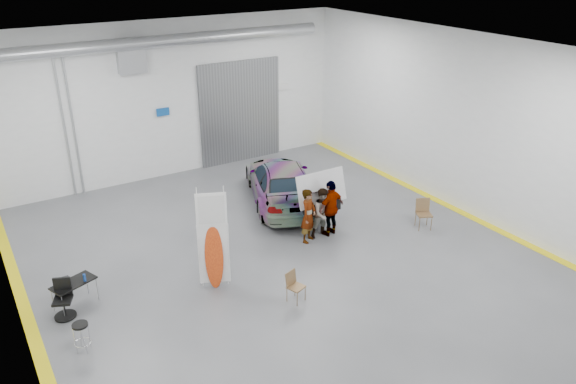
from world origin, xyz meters
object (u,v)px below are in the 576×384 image
person_c (331,208)px  folding_chair_near (296,292)px  person_a (308,216)px  surfboard_display (217,247)px  folding_chair_far (423,220)px  office_chair (62,301)px  shop_stool (82,338)px  work_table (71,283)px  sedan_car (281,182)px  person_b (323,213)px

person_c → folding_chair_near: 3.88m
person_a → surfboard_display: bearing=161.7°
surfboard_display → folding_chair_far: size_ratio=3.01×
person_c → folding_chair_far: (2.80, -1.25, -0.62)m
person_a → office_chair: 7.29m
person_c → folding_chair_far: person_c is taller
surfboard_display → shop_stool: surfboard_display is taller
shop_stool → work_table: (0.22, 1.91, 0.31)m
sedan_car → person_b: size_ratio=3.19×
folding_chair_near → work_table: work_table is taller
shop_stool → sedan_car: bearing=29.4°
folding_chair_far → work_table: size_ratio=0.81×
person_a → folding_chair_far: 3.89m
person_a → person_b: (0.56, 0.00, -0.06)m
person_b → shop_stool: size_ratio=2.21×
person_c → work_table: person_c is taller
surfboard_display → office_chair: surfboard_display is taller
person_a → person_b: bearing=-31.3°
office_chair → folding_chair_far: bearing=17.1°
person_b → folding_chair_far: 3.36m
sedan_car → folding_chair_near: bearing=83.5°
person_a → person_b: size_ratio=1.07×
sedan_car → person_b: (-0.23, -2.90, 0.06)m
folding_chair_near → office_chair: bearing=135.3°
sedan_car → folding_chair_far: bearing=145.7°
work_table → shop_stool: bearing=-96.4°
work_table → office_chair: 0.50m
sedan_car → person_b: person_b is taller
sedan_car → surfboard_display: bearing=62.4°
person_a → work_table: size_ratio=1.45×
person_a → folding_chair_far: size_ratio=1.80×
person_c → person_a: bearing=-12.9°
folding_chair_near → folding_chair_far: folding_chair_far is taller
surfboard_display → office_chair: size_ratio=2.92×
person_a → person_b: 0.56m
person_b → shop_stool: 7.93m
person_c → surfboard_display: surfboard_display is taller
shop_stool → work_table: size_ratio=0.61×
surfboard_display → work_table: 3.75m
sedan_car → shop_stool: bearing=50.6°
work_table → folding_chair_far: bearing=-8.4°
sedan_car → folding_chair_far: (2.85, -4.15, -0.45)m
folding_chair_near → surfboard_display: bearing=109.6°
person_a → shop_stool: size_ratio=2.36×
sedan_car → surfboard_display: size_ratio=1.79×
sedan_car → person_b: 2.91m
shop_stool → work_table: work_table is taller
folding_chair_far → shop_stool: bearing=-152.9°
folding_chair_near → folding_chair_far: 5.82m
person_b → person_c: size_ratio=0.89×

